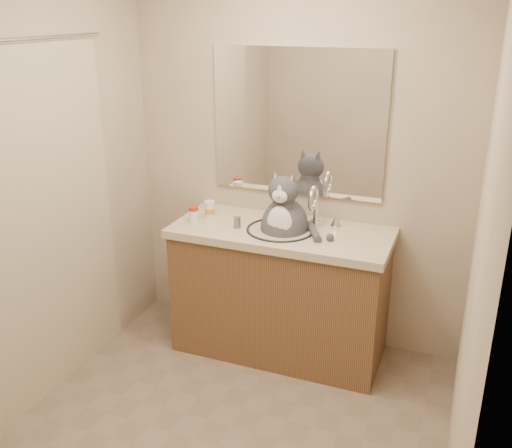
# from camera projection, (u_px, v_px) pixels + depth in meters

# --- Properties ---
(room) EXTENTS (2.22, 2.52, 2.42)m
(room) POSITION_uv_depth(u_px,v_px,m) (212.00, 229.00, 2.51)
(room) COLOR #806B58
(room) RESTS_ON ground
(vanity) EXTENTS (1.34, 0.59, 1.12)m
(vanity) POSITION_uv_depth(u_px,v_px,m) (280.00, 288.00, 3.62)
(vanity) COLOR brown
(vanity) RESTS_ON ground
(mirror) EXTENTS (1.10, 0.02, 0.90)m
(mirror) POSITION_uv_depth(u_px,v_px,m) (297.00, 123.00, 3.50)
(mirror) COLOR white
(mirror) RESTS_ON room
(shower_curtain) EXTENTS (0.02, 1.30, 1.93)m
(shower_curtain) POSITION_uv_depth(u_px,v_px,m) (41.00, 226.00, 3.02)
(shower_curtain) COLOR #C5B195
(shower_curtain) RESTS_ON ground
(cat) EXTENTS (0.43, 0.33, 0.59)m
(cat) POSITION_uv_depth(u_px,v_px,m) (284.00, 225.00, 3.46)
(cat) COLOR #424247
(cat) RESTS_ON vanity
(pill_bottle_redcap) EXTENTS (0.08, 0.08, 0.10)m
(pill_bottle_redcap) POSITION_uv_depth(u_px,v_px,m) (194.00, 214.00, 3.57)
(pill_bottle_redcap) COLOR white
(pill_bottle_redcap) RESTS_ON vanity
(pill_bottle_orange) EXTENTS (0.08, 0.08, 0.11)m
(pill_bottle_orange) POSITION_uv_depth(u_px,v_px,m) (210.00, 210.00, 3.65)
(pill_bottle_orange) COLOR white
(pill_bottle_orange) RESTS_ON vanity
(grey_canister) EXTENTS (0.05, 0.05, 0.07)m
(grey_canister) POSITION_uv_depth(u_px,v_px,m) (237.00, 222.00, 3.48)
(grey_canister) COLOR slate
(grey_canister) RESTS_ON vanity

